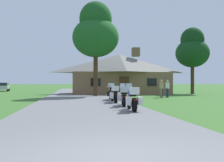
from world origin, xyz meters
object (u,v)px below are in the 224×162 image
at_px(motorcycle_red_second_in_row, 124,96).
at_px(tree_right_of_lodge, 192,49).
at_px(motorcycle_blue_nearest_to_camera, 132,99).
at_px(bystander_white_shirt_beside_signpost, 167,88).
at_px(parked_silver_suv_far_left, 3,86).
at_px(tree_by_lodge_front, 96,32).
at_px(bystander_olive_shirt_near_lodge, 162,87).
at_px(bystander_tan_shirt_by_tree, 161,88).
at_px(motorcycle_yellow_farthest_in_row, 112,93).
at_px(motorcycle_white_third_in_row, 114,94).

distance_m(motorcycle_red_second_in_row, tree_right_of_lodge, 21.29).
height_order(motorcycle_blue_nearest_to_camera, tree_right_of_lodge, tree_right_of_lodge).
xyz_separation_m(bystander_white_shirt_beside_signpost, tree_right_of_lodge, (5.98, 7.53, 4.65)).
height_order(bystander_white_shirt_beside_signpost, parked_silver_suv_far_left, bystander_white_shirt_beside_signpost).
bearing_deg(bystander_white_shirt_beside_signpost, tree_by_lodge_front, 59.31).
bearing_deg(tree_right_of_lodge, motorcycle_blue_nearest_to_camera, -121.61).
bearing_deg(motorcycle_red_second_in_row, bystander_olive_shirt_near_lodge, 68.22).
bearing_deg(parked_silver_suv_far_left, bystander_olive_shirt_near_lodge, -53.87).
height_order(bystander_tan_shirt_by_tree, tree_by_lodge_front, tree_by_lodge_front).
bearing_deg(parked_silver_suv_far_left, motorcycle_yellow_farthest_in_row, -68.88).
bearing_deg(bystander_olive_shirt_near_lodge, motorcycle_yellow_farthest_in_row, 169.58).
relative_size(tree_right_of_lodge, parked_silver_suv_far_left, 1.74).
bearing_deg(tree_by_lodge_front, tree_right_of_lodge, 20.92).
relative_size(motorcycle_blue_nearest_to_camera, motorcycle_red_second_in_row, 1.00).
xyz_separation_m(motorcycle_red_second_in_row, motorcycle_yellow_farthest_in_row, (0.08, 5.44, 0.00)).
height_order(bystander_tan_shirt_by_tree, tree_right_of_lodge, tree_right_of_lodge).
bearing_deg(motorcycle_red_second_in_row, tree_by_lodge_front, 100.11).
bearing_deg(motorcycle_white_third_in_row, motorcycle_yellow_farthest_in_row, 85.83).
height_order(bystander_olive_shirt_near_lodge, bystander_tan_shirt_by_tree, same).
bearing_deg(bystander_olive_shirt_near_lodge, motorcycle_red_second_in_row, -170.97).
distance_m(motorcycle_white_third_in_row, bystander_white_shirt_beside_signpost, 8.96).
distance_m(bystander_tan_shirt_by_tree, tree_by_lodge_front, 8.69).
bearing_deg(motorcycle_red_second_in_row, motorcycle_blue_nearest_to_camera, -84.25).
distance_m(motorcycle_white_third_in_row, tree_right_of_lodge, 19.21).
xyz_separation_m(motorcycle_blue_nearest_to_camera, bystander_white_shirt_beside_signpost, (6.07, 12.03, 0.32)).
xyz_separation_m(motorcycle_blue_nearest_to_camera, bystander_tan_shirt_by_tree, (5.22, 11.35, 0.34)).
relative_size(motorcycle_blue_nearest_to_camera, tree_right_of_lodge, 0.25).
bearing_deg(parked_silver_suv_far_left, bystander_white_shirt_beside_signpost, -55.28).
distance_m(bystander_olive_shirt_near_lodge, bystander_white_shirt_beside_signpost, 1.20).
relative_size(bystander_white_shirt_beside_signpost, tree_by_lodge_front, 0.17).
bearing_deg(bystander_olive_shirt_near_lodge, tree_right_of_lodge, -5.82).
xyz_separation_m(motorcycle_white_third_in_row, tree_right_of_lodge, (12.06, 14.10, 4.97)).
height_order(motorcycle_blue_nearest_to_camera, parked_silver_suv_far_left, parked_silver_suv_far_left).
relative_size(motorcycle_blue_nearest_to_camera, motorcycle_yellow_farthest_in_row, 1.00).
distance_m(motorcycle_blue_nearest_to_camera, parked_silver_suv_far_left, 37.06).
bearing_deg(motorcycle_red_second_in_row, bystander_white_shirt_beside_signpost, 64.66).
relative_size(motorcycle_blue_nearest_to_camera, bystander_olive_shirt_near_lodge, 1.24).
height_order(motorcycle_white_third_in_row, bystander_olive_shirt_near_lodge, bystander_olive_shirt_near_lodge).
height_order(motorcycle_yellow_farthest_in_row, tree_by_lodge_front, tree_by_lodge_front).
distance_m(bystander_olive_shirt_near_lodge, parked_silver_suv_far_left, 29.13).
bearing_deg(motorcycle_blue_nearest_to_camera, tree_by_lodge_front, 94.37).
bearing_deg(motorcycle_yellow_farthest_in_row, bystander_white_shirt_beside_signpost, 34.86).
bearing_deg(parked_silver_suv_far_left, motorcycle_white_third_in_row, -71.44).
bearing_deg(motorcycle_blue_nearest_to_camera, motorcycle_white_third_in_row, 92.57).
bearing_deg(motorcycle_white_third_in_row, tree_right_of_lodge, 49.09).
bearing_deg(bystander_white_shirt_beside_signpost, bystander_olive_shirt_near_lodge, -2.24).
distance_m(bystander_white_shirt_beside_signpost, tree_right_of_lodge, 10.68).
xyz_separation_m(tree_by_lodge_front, parked_silver_suv_far_left, (-13.74, 19.45, -5.74)).
xyz_separation_m(motorcycle_white_third_in_row, parked_silver_suv_far_left, (-14.24, 28.74, 0.17)).
bearing_deg(motorcycle_yellow_farthest_in_row, motorcycle_white_third_in_row, -92.51).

